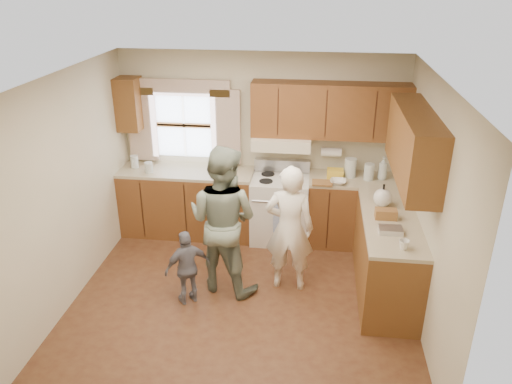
# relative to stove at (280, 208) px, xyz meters

# --- Properties ---
(room) EXTENTS (3.80, 3.80, 3.80)m
(room) POSITION_rel_stove_xyz_m (-0.30, -1.44, 0.78)
(room) COLOR #492516
(room) RESTS_ON ground
(kitchen_fixtures) EXTENTS (3.80, 2.25, 2.15)m
(kitchen_fixtures) POSITION_rel_stove_xyz_m (0.31, -0.36, 0.37)
(kitchen_fixtures) COLOR #47260F
(kitchen_fixtures) RESTS_ON ground
(stove) EXTENTS (0.76, 0.67, 1.07)m
(stove) POSITION_rel_stove_xyz_m (0.00, 0.00, 0.00)
(stove) COLOR silver
(stove) RESTS_ON ground
(woman_left) EXTENTS (0.56, 0.38, 1.52)m
(woman_left) POSITION_rel_stove_xyz_m (0.19, -1.13, 0.30)
(woman_left) COLOR white
(woman_left) RESTS_ON ground
(woman_right) EXTENTS (1.02, 0.90, 1.74)m
(woman_right) POSITION_rel_stove_xyz_m (-0.55, -1.23, 0.41)
(woman_right) COLOR #233E32
(woman_right) RESTS_ON ground
(child) EXTENTS (0.55, 0.47, 0.89)m
(child) POSITION_rel_stove_xyz_m (-0.89, -1.58, -0.02)
(child) COLOR slate
(child) RESTS_ON ground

